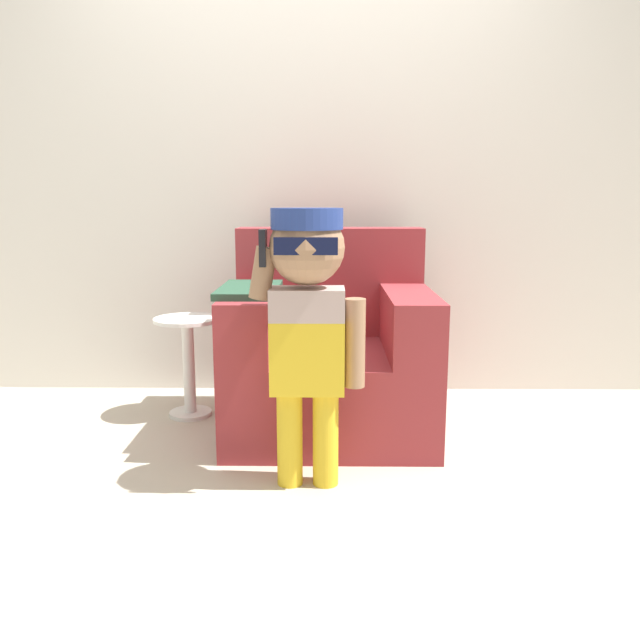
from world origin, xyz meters
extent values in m
plane|color=#BCB29E|center=(0.00, 0.00, 0.00)|extent=(10.00, 10.00, 0.00)
cube|color=silver|center=(0.00, 0.81, 1.30)|extent=(10.00, 0.05, 2.60)
cube|color=maroon|center=(0.14, 0.15, 0.20)|extent=(0.92, 0.88, 0.39)
cube|color=maroon|center=(0.14, 0.49, 0.66)|extent=(0.92, 0.21, 0.53)
cube|color=maroon|center=(-0.21, 0.05, 0.53)|extent=(0.22, 0.66, 0.27)
cube|color=maroon|center=(0.49, 0.05, 0.53)|extent=(0.22, 0.66, 0.27)
cube|color=#284C38|center=(-0.21, 0.05, 0.68)|extent=(0.26, 0.48, 0.03)
cylinder|color=gold|center=(-0.01, -0.44, 0.18)|extent=(0.10, 0.10, 0.37)
cylinder|color=gold|center=(0.12, -0.44, 0.18)|extent=(0.10, 0.10, 0.37)
cube|color=gold|center=(0.05, -0.44, 0.50)|extent=(0.27, 0.15, 0.27)
cube|color=#B29993|center=(0.05, -0.44, 0.69)|extent=(0.27, 0.15, 0.12)
sphere|color=#997051|center=(0.05, -0.44, 0.90)|extent=(0.27, 0.27, 0.27)
cylinder|color=navy|center=(0.05, -0.44, 1.00)|extent=(0.26, 0.26, 0.07)
cube|color=navy|center=(0.05, -0.32, 0.97)|extent=(0.15, 0.12, 0.01)
cube|color=#0F1433|center=(0.05, -0.56, 0.91)|extent=(0.22, 0.01, 0.06)
cylinder|color=#997051|center=(0.23, -0.44, 0.55)|extent=(0.08, 0.08, 0.33)
cylinder|color=#997051|center=(-0.10, -0.44, 0.80)|extent=(0.11, 0.08, 0.20)
cube|color=black|center=(-0.10, -0.46, 0.90)|extent=(0.02, 0.07, 0.13)
cylinder|color=white|center=(-0.56, 0.33, 0.01)|extent=(0.21, 0.21, 0.02)
cylinder|color=white|center=(-0.56, 0.33, 0.24)|extent=(0.06, 0.06, 0.48)
cylinder|color=white|center=(-0.56, 0.33, 0.49)|extent=(0.32, 0.32, 0.02)
camera|label=1|loc=(0.13, -2.66, 1.06)|focal=35.00mm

